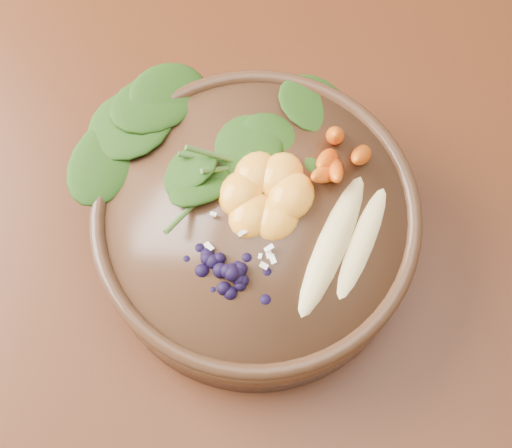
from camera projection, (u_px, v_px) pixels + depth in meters
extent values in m
plane|color=#381E0F|center=(360.00, 352.00, 1.39)|extent=(4.00, 4.00, 0.00)
cube|color=#49220F|center=(460.00, 207.00, 0.71)|extent=(1.60, 0.90, 0.04)
cylinder|color=#422919|center=(256.00, 228.00, 0.64)|extent=(0.30, 0.30, 0.08)
ellipsoid|color=#E0CC84|center=(364.00, 238.00, 0.58)|extent=(0.04, 0.15, 0.02)
ellipsoid|color=#E0CC84|center=(334.00, 238.00, 0.58)|extent=(0.04, 0.15, 0.02)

